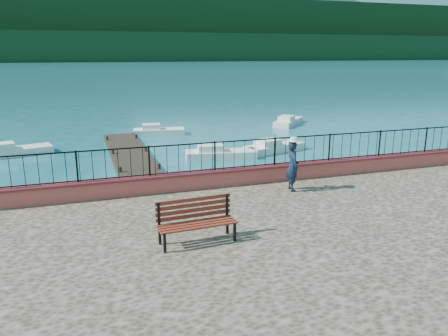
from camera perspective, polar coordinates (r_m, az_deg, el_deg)
ground at (r=12.24m, az=5.59°, el=-12.57°), size 2000.00×2000.00×0.00m
parapet at (r=14.90m, az=-0.08°, el=-1.25°), size 28.00×0.46×0.58m
railing at (r=14.71m, az=-0.08°, el=1.62°), size 27.00×0.05×0.95m
dock at (r=22.69m, az=-11.63°, el=0.58°), size 2.00×16.00×0.30m
far_forest at (r=309.92m, az=-18.46°, el=14.75°), size 900.00×60.00×18.00m
foothills at (r=370.26m, az=-18.77°, el=16.64°), size 900.00×120.00×44.00m
companion_hill at (r=612.55m, az=2.92°, el=14.31°), size 448.00×384.00×180.00m
park_bench at (r=10.57m, az=-3.56°, el=-8.07°), size 1.92×0.71×1.05m
person at (r=14.43m, az=8.95°, el=0.26°), size 0.48×0.66×1.67m
hat at (r=14.24m, az=9.09°, el=3.74°), size 0.44×0.44×0.12m
boat_1 at (r=23.89m, az=-0.41°, el=2.22°), size 4.01×1.99×0.80m
boat_2 at (r=25.72m, az=6.71°, el=3.03°), size 3.95×2.29×0.80m
boat_3 at (r=27.24m, az=-25.89°, el=2.29°), size 4.33×2.33×0.80m
boat_4 at (r=31.16m, az=-8.50°, el=5.04°), size 3.68×1.83×0.80m
boat_5 at (r=35.69m, az=8.44°, el=6.28°), size 3.79×3.88×0.80m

